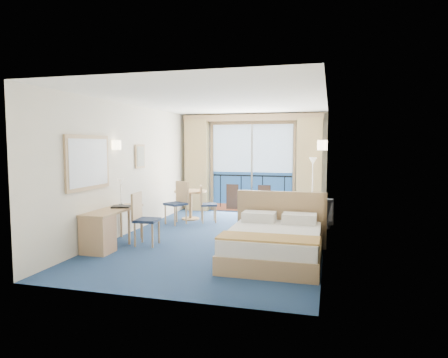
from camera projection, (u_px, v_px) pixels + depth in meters
floor at (221, 238)px, 7.98m from camera, size 6.50×6.50×0.00m
room_walls at (221, 149)px, 7.83m from camera, size 4.04×6.54×2.72m
balcony_door at (252, 170)px, 10.98m from camera, size 2.36×0.03×2.52m
curtain_left at (197, 165)px, 11.22m from camera, size 0.65×0.22×2.55m
curtain_right at (309, 167)px, 10.42m from camera, size 0.65×0.22×2.55m
pelmet at (251, 118)px, 10.74m from camera, size 3.80×0.25×0.18m
mirror at (88, 163)px, 6.91m from camera, size 0.05×1.25×0.95m
wall_print at (140, 156)px, 8.78m from camera, size 0.04×0.42×0.52m
sconce_left at (116, 145)px, 7.74m from camera, size 0.18×0.18×0.18m
sconce_right at (322, 145)px, 7.18m from camera, size 0.18×0.18×0.18m
bed at (274, 243)px, 6.42m from camera, size 1.62×1.92×1.02m
nightstand at (310, 229)px, 7.38m from camera, size 0.46×0.44×0.60m
phone at (312, 211)px, 7.30m from camera, size 0.20×0.16×0.08m
armchair at (309, 213)px, 8.86m from camera, size 1.07×1.07×0.70m
floor_lamp at (313, 172)px, 10.03m from camera, size 0.21×0.21×1.53m
desk at (101, 230)px, 6.93m from camera, size 0.50×1.46×0.68m
desk_chair at (142, 216)px, 7.38m from camera, size 0.45×0.44×0.97m
folder at (121, 207)px, 7.47m from camera, size 0.39×0.34×0.03m
desk_lamp at (121, 187)px, 7.67m from camera, size 0.13×0.13×0.50m
round_table at (190, 197)px, 9.90m from camera, size 0.80×0.80×0.72m
table_chair_a at (205, 202)px, 9.53m from camera, size 0.50×0.50×0.88m
table_chair_b at (178, 200)px, 9.37m from camera, size 0.58×0.58×0.99m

